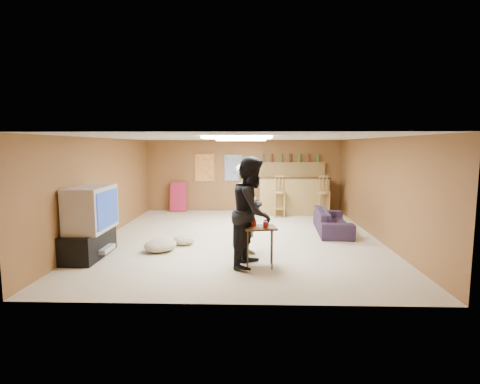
{
  "coord_description": "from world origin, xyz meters",
  "views": [
    {
      "loc": [
        0.25,
        -8.09,
        2.03
      ],
      "look_at": [
        0.0,
        0.2,
        1.0
      ],
      "focal_mm": 28.0,
      "sensor_mm": 36.0,
      "label": 1
    }
  ],
  "objects_px": {
    "bar_counter": "(293,196)",
    "person_olive": "(247,210)",
    "tray_table": "(260,247)",
    "tv_body": "(91,209)",
    "person_black": "(252,212)",
    "sofa": "(332,221)"
  },
  "relations": [
    {
      "from": "tv_body",
      "to": "tray_table",
      "type": "height_order",
      "value": "tv_body"
    },
    {
      "from": "person_black",
      "to": "person_olive",
      "type": "bearing_deg",
      "value": 25.07
    },
    {
      "from": "person_olive",
      "to": "tray_table",
      "type": "distance_m",
      "value": 0.83
    },
    {
      "from": "person_olive",
      "to": "person_black",
      "type": "height_order",
      "value": "person_black"
    },
    {
      "from": "tv_body",
      "to": "bar_counter",
      "type": "distance_m",
      "value": 6.09
    },
    {
      "from": "bar_counter",
      "to": "sofa",
      "type": "xyz_separation_m",
      "value": [
        0.67,
        -2.33,
        -0.28
      ]
    },
    {
      "from": "person_black",
      "to": "sofa",
      "type": "distance_m",
      "value": 3.22
    },
    {
      "from": "tv_body",
      "to": "person_olive",
      "type": "relative_size",
      "value": 0.64
    },
    {
      "from": "tv_body",
      "to": "person_black",
      "type": "bearing_deg",
      "value": -7.66
    },
    {
      "from": "sofa",
      "to": "tray_table",
      "type": "bearing_deg",
      "value": 149.52
    },
    {
      "from": "sofa",
      "to": "tray_table",
      "type": "distance_m",
      "value": 3.14
    },
    {
      "from": "person_olive",
      "to": "tray_table",
      "type": "height_order",
      "value": "person_olive"
    },
    {
      "from": "tv_body",
      "to": "bar_counter",
      "type": "relative_size",
      "value": 0.55
    },
    {
      "from": "bar_counter",
      "to": "tray_table",
      "type": "height_order",
      "value": "bar_counter"
    },
    {
      "from": "sofa",
      "to": "tray_table",
      "type": "height_order",
      "value": "tray_table"
    },
    {
      "from": "bar_counter",
      "to": "person_olive",
      "type": "distance_m",
      "value": 4.51
    },
    {
      "from": "bar_counter",
      "to": "tray_table",
      "type": "relative_size",
      "value": 2.91
    },
    {
      "from": "person_olive",
      "to": "tray_table",
      "type": "bearing_deg",
      "value": -141.53
    },
    {
      "from": "tv_body",
      "to": "person_olive",
      "type": "height_order",
      "value": "person_olive"
    },
    {
      "from": "person_olive",
      "to": "person_black",
      "type": "xyz_separation_m",
      "value": [
        0.09,
        -0.54,
        0.07
      ]
    },
    {
      "from": "person_black",
      "to": "sofa",
      "type": "relative_size",
      "value": 1.01
    },
    {
      "from": "tv_body",
      "to": "bar_counter",
      "type": "xyz_separation_m",
      "value": [
        4.15,
        4.45,
        -0.35
      ]
    }
  ]
}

